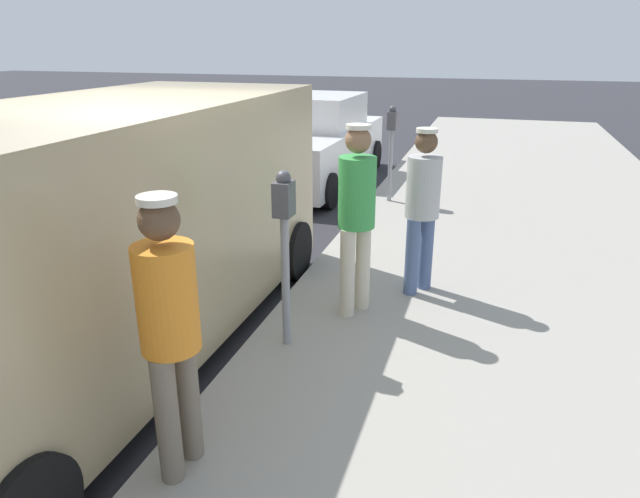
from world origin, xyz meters
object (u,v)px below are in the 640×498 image
at_px(parking_meter_near, 284,230).
at_px(pedestrian_in_green, 357,208).
at_px(pedestrian_in_orange, 169,322).
at_px(parked_van, 99,229).
at_px(parked_sedan_ahead, 312,144).
at_px(parking_meter_far, 392,137).
at_px(pedestrian_in_gray, 423,202).

height_order(parking_meter_near, pedestrian_in_green, pedestrian_in_green).
distance_m(pedestrian_in_orange, parked_van, 1.89).
relative_size(pedestrian_in_orange, parked_sedan_ahead, 0.39).
bearing_deg(parked_van, pedestrian_in_green, 30.37).
distance_m(parking_meter_near, parking_meter_far, 4.87).
xyz_separation_m(pedestrian_in_orange, parked_sedan_ahead, (-1.71, 7.96, -0.39)).
relative_size(pedestrian_in_gray, parked_sedan_ahead, 0.38).
bearing_deg(parked_sedan_ahead, parking_meter_near, -74.18).
relative_size(pedestrian_in_green, parked_sedan_ahead, 0.40).
height_order(parking_meter_near, parked_van, parked_van).
xyz_separation_m(pedestrian_in_green, parked_van, (-1.91, -1.12, -0.03)).
bearing_deg(parked_sedan_ahead, pedestrian_in_orange, -77.90).
xyz_separation_m(pedestrian_in_gray, parked_sedan_ahead, (-2.73, 4.91, -0.37)).
relative_size(pedestrian_in_gray, pedestrian_in_green, 0.94).
height_order(pedestrian_in_gray, pedestrian_in_green, pedestrian_in_green).
distance_m(parking_meter_near, parked_sedan_ahead, 6.61).
bearing_deg(pedestrian_in_gray, parked_sedan_ahead, 119.04).
xyz_separation_m(parking_meter_near, pedestrian_in_green, (0.41, 0.77, 0.00)).
bearing_deg(parked_van, pedestrian_in_orange, -41.90).
distance_m(pedestrian_in_gray, parked_sedan_ahead, 5.63).
bearing_deg(parking_meter_far, pedestrian_in_green, -84.24).
height_order(parking_meter_far, parked_sedan_ahead, parking_meter_far).
bearing_deg(pedestrian_in_orange, pedestrian_in_green, 78.04).
distance_m(pedestrian_in_gray, pedestrian_in_green, 0.84).
relative_size(parking_meter_near, parked_sedan_ahead, 0.34).
height_order(pedestrian_in_gray, parked_sedan_ahead, pedestrian_in_gray).
relative_size(parking_meter_far, pedestrian_in_orange, 0.88).
bearing_deg(parked_van, parking_meter_far, 73.97).
bearing_deg(pedestrian_in_green, parked_van, -149.63).
relative_size(parking_meter_far, parked_van, 0.29).
distance_m(pedestrian_in_orange, parked_sedan_ahead, 8.15).
xyz_separation_m(parking_meter_far, parked_van, (-1.50, -5.22, -0.03)).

